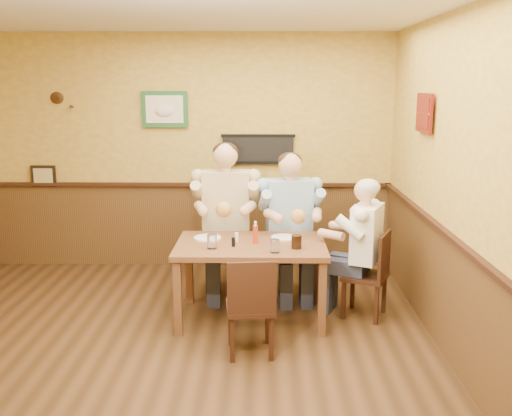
{
  "coord_description": "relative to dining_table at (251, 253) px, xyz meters",
  "views": [
    {
      "loc": [
        0.98,
        -4.32,
        2.22
      ],
      "look_at": [
        0.9,
        0.78,
        1.1
      ],
      "focal_mm": 40.0,
      "sensor_mm": 36.0,
      "label": 1
    }
  ],
  "objects": [
    {
      "name": "pepper_shaker",
      "position": [
        -0.16,
        -0.11,
        0.13
      ],
      "size": [
        0.04,
        0.04,
        0.08
      ],
      "primitive_type": "cylinder",
      "rotation": [
        0.0,
        0.0,
        -0.43
      ],
      "color": "black",
      "rests_on": "dining_table"
    },
    {
      "name": "chair_right_end",
      "position": [
        1.1,
        0.08,
        -0.23
      ],
      "size": [
        0.52,
        0.52,
        0.85
      ],
      "primitive_type": null,
      "rotation": [
        0.0,
        0.0,
        -2.0
      ],
      "color": "#351C11",
      "rests_on": "ground"
    },
    {
      "name": "plate_far_right",
      "position": [
        0.32,
        0.18,
        0.1
      ],
      "size": [
        0.28,
        0.28,
        0.02
      ],
      "primitive_type": "cylinder",
      "rotation": [
        0.0,
        0.0,
        -0.15
      ],
      "color": "white",
      "rests_on": "dining_table"
    },
    {
      "name": "salt_shaker",
      "position": [
        -0.14,
        0.04,
        0.14
      ],
      "size": [
        0.04,
        0.04,
        0.09
      ],
      "primitive_type": "cylinder",
      "rotation": [
        0.0,
        0.0,
        0.16
      ],
      "color": "white",
      "rests_on": "dining_table"
    },
    {
      "name": "dining_table",
      "position": [
        0.0,
        0.0,
        0.0
      ],
      "size": [
        1.4,
        0.9,
        0.75
      ],
      "color": "brown",
      "rests_on": "ground"
    },
    {
      "name": "chair_back_right",
      "position": [
        0.39,
        0.67,
        -0.18
      ],
      "size": [
        0.5,
        0.5,
        0.96
      ],
      "primitive_type": null,
      "rotation": [
        0.0,
        0.0,
        0.14
      ],
      "color": "#351C11",
      "rests_on": "ground"
    },
    {
      "name": "cola_tumbler",
      "position": [
        0.42,
        -0.16,
        0.15
      ],
      "size": [
        0.1,
        0.1,
        0.12
      ],
      "primitive_type": "cylinder",
      "rotation": [
        0.0,
        0.0,
        0.12
      ],
      "color": "black",
      "rests_on": "dining_table"
    },
    {
      "name": "water_glass_left",
      "position": [
        -0.35,
        -0.18,
        0.16
      ],
      "size": [
        0.11,
        0.11,
        0.13
      ],
      "primitive_type": "cylinder",
      "rotation": [
        0.0,
        0.0,
        -0.23
      ],
      "color": "white",
      "rests_on": "dining_table"
    },
    {
      "name": "diner_tan_shirt",
      "position": [
        -0.28,
        0.74,
        0.07
      ],
      "size": [
        0.68,
        0.68,
        1.46
      ],
      "primitive_type": null,
      "rotation": [
        0.0,
        0.0,
        0.02
      ],
      "color": "beige",
      "rests_on": "ground"
    },
    {
      "name": "diner_white_elder",
      "position": [
        1.1,
        0.08,
        -0.05
      ],
      "size": [
        0.74,
        0.74,
        1.21
      ],
      "primitive_type": null,
      "rotation": [
        0.0,
        0.0,
        -2.0
      ],
      "color": "white",
      "rests_on": "ground"
    },
    {
      "name": "hot_sauce_bottle",
      "position": [
        0.04,
        0.0,
        0.19
      ],
      "size": [
        0.05,
        0.05,
        0.19
      ],
      "primitive_type": "cylinder",
      "rotation": [
        0.0,
        0.0,
        0.11
      ],
      "color": "red",
      "rests_on": "dining_table"
    },
    {
      "name": "room",
      "position": [
        -0.72,
        -0.66,
        1.03
      ],
      "size": [
        5.02,
        5.03,
        2.81
      ],
      "color": "#33200F",
      "rests_on": "ground"
    },
    {
      "name": "plate_far_left",
      "position": [
        -0.42,
        0.15,
        0.1
      ],
      "size": [
        0.31,
        0.31,
        0.02
      ],
      "primitive_type": "cylinder",
      "rotation": [
        0.0,
        0.0,
        0.17
      ],
      "color": "white",
      "rests_on": "dining_table"
    },
    {
      "name": "chair_near_side",
      "position": [
        0.01,
        -0.72,
        -0.23
      ],
      "size": [
        0.43,
        0.43,
        0.85
      ],
      "primitive_type": null,
      "rotation": [
        0.0,
        0.0,
        3.24
      ],
      "color": "#351C11",
      "rests_on": "ground"
    },
    {
      "name": "chair_back_left",
      "position": [
        -0.28,
        0.74,
        -0.15
      ],
      "size": [
        0.48,
        0.48,
        1.02
      ],
      "primitive_type": null,
      "rotation": [
        0.0,
        0.0,
        0.02
      ],
      "color": "#351C11",
      "rests_on": "ground"
    },
    {
      "name": "diner_blue_polo",
      "position": [
        0.39,
        0.67,
        0.03
      ],
      "size": [
        0.72,
        0.72,
        1.37
      ],
      "primitive_type": null,
      "rotation": [
        0.0,
        0.0,
        0.14
      ],
      "color": "#8CB3D2",
      "rests_on": "ground"
    },
    {
      "name": "water_glass_mid",
      "position": [
        0.22,
        -0.3,
        0.15
      ],
      "size": [
        0.09,
        0.09,
        0.12
      ],
      "primitive_type": "cylinder",
      "rotation": [
        0.0,
        0.0,
        0.18
      ],
      "color": "silver",
      "rests_on": "dining_table"
    }
  ]
}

